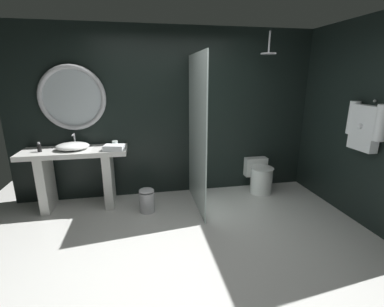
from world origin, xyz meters
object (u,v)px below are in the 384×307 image
at_px(toilet, 260,177).
at_px(folded_hand_towel, 114,148).
at_px(rain_shower_head, 269,52).
at_px(hanging_bathrobe, 365,125).
at_px(soap_dispenser, 39,148).
at_px(tumbler_cup, 115,145).
at_px(waste_bin, 147,200).
at_px(round_wall_mirror, 72,98).
at_px(vessel_sink, 73,146).

bearing_deg(toilet, folded_hand_towel, -175.62).
bearing_deg(toilet, rain_shower_head, -123.62).
bearing_deg(hanging_bathrobe, soap_dispenser, 164.89).
relative_size(tumbler_cup, waste_bin, 0.30).
xyz_separation_m(soap_dispenser, hanging_bathrobe, (4.05, -1.09, 0.36)).
xyz_separation_m(soap_dispenser, toilet, (3.29, 0.06, -0.68)).
height_order(rain_shower_head, toilet, rain_shower_head).
bearing_deg(hanging_bathrobe, folded_hand_towel, 162.29).
height_order(rain_shower_head, folded_hand_towel, rain_shower_head).
relative_size(round_wall_mirror, folded_hand_towel, 3.44).
relative_size(round_wall_mirror, toilet, 1.75).
xyz_separation_m(vessel_sink, soap_dispenser, (-0.42, -0.04, 0.01)).
xyz_separation_m(tumbler_cup, soap_dispenser, (-1.00, -0.01, 0.01)).
height_order(soap_dispenser, toilet, soap_dispenser).
distance_m(vessel_sink, toilet, 2.94).
bearing_deg(hanging_bathrobe, round_wall_mirror, 159.00).
xyz_separation_m(tumbler_cup, hanging_bathrobe, (3.06, -1.10, 0.37)).
distance_m(soap_dispenser, rain_shower_head, 3.50).
distance_m(tumbler_cup, rain_shower_head, 2.60).
height_order(hanging_bathrobe, toilet, hanging_bathrobe).
relative_size(tumbler_cup, rain_shower_head, 0.34).
bearing_deg(rain_shower_head, tumbler_cup, -179.79).
xyz_separation_m(rain_shower_head, folded_hand_towel, (-2.26, -0.13, -1.30)).
relative_size(vessel_sink, toilet, 0.85).
distance_m(tumbler_cup, hanging_bathrobe, 3.27).
relative_size(hanging_bathrobe, toilet, 1.16).
height_order(vessel_sink, toilet, vessel_sink).
height_order(tumbler_cup, hanging_bathrobe, hanging_bathrobe).
bearing_deg(tumbler_cup, rain_shower_head, 0.21).
relative_size(soap_dispenser, rain_shower_head, 0.42).
bearing_deg(folded_hand_towel, toilet, 4.38).
height_order(soap_dispenser, rain_shower_head, rain_shower_head).
bearing_deg(vessel_sink, toilet, 0.45).
bearing_deg(toilet, waste_bin, -169.07).
relative_size(soap_dispenser, toilet, 0.25).
bearing_deg(folded_hand_towel, round_wall_mirror, 143.54).
bearing_deg(round_wall_mirror, hanging_bathrobe, -21.00).
bearing_deg(folded_hand_towel, tumbler_cup, 88.01).
relative_size(vessel_sink, waste_bin, 1.28).
distance_m(vessel_sink, waste_bin, 1.29).
bearing_deg(tumbler_cup, hanging_bathrobe, -19.84).
relative_size(tumbler_cup, toilet, 0.20).
xyz_separation_m(soap_dispenser, round_wall_mirror, (0.44, 0.30, 0.64)).
height_order(vessel_sink, rain_shower_head, rain_shower_head).
xyz_separation_m(round_wall_mirror, folded_hand_towel, (0.56, -0.41, -0.66)).
relative_size(soap_dispenser, waste_bin, 0.38).
distance_m(toilet, waste_bin, 1.92).
distance_m(hanging_bathrobe, toilet, 1.73).
bearing_deg(rain_shower_head, round_wall_mirror, 174.38).
xyz_separation_m(rain_shower_head, toilet, (0.03, 0.04, -1.95)).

